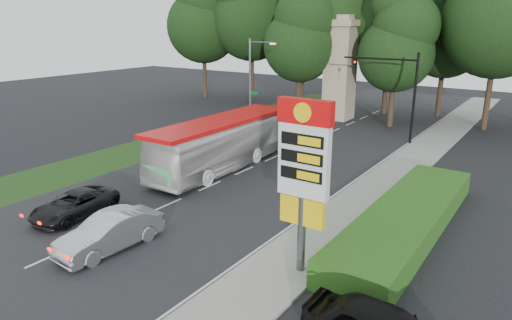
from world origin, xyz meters
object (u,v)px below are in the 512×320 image
Objects in this scene: gas_station_pylon at (304,164)px; streetlight_signs at (252,79)px; sedan_silver at (110,232)px; monument at (340,68)px; traffic_signal_mast at (398,85)px; transit_bus at (221,144)px; suv_charcoal at (75,205)px.

streetlight_signs is (-16.19, 20.01, -0.01)m from gas_station_pylon.
sedan_silver is at bearing -159.07° from gas_station_pylon.
sedan_silver is (-7.70, -2.94, -3.66)m from gas_station_pylon.
traffic_signal_mast is at bearing -38.00° from monument.
transit_bus is (-10.75, 8.62, -2.77)m from gas_station_pylon.
suv_charcoal is (4.19, -21.71, -3.81)m from streetlight_signs.
traffic_signal_mast reaches higher than sedan_silver.
monument is at bearing 58.03° from streetlight_signs.
streetlight_signs is at bearing -171.08° from traffic_signal_mast.
streetlight_signs is 24.75m from sedan_silver.
monument is at bearing 89.30° from transit_bus.
sedan_silver is at bearing -83.55° from monument.
traffic_signal_mast is at bearing 8.92° from streetlight_signs.
traffic_signal_mast reaches higher than suv_charcoal.
traffic_signal_mast is 0.60× the size of transit_bus.
monument is 31.45m from sedan_silver.
streetlight_signs reaches higher than gas_station_pylon.
traffic_signal_mast is (-3.52, 22.00, 0.22)m from gas_station_pylon.
streetlight_signs reaches higher than suv_charcoal.
suv_charcoal is at bearing 167.12° from sedan_silver.
traffic_signal_mast is at bearing 65.41° from suv_charcoal.
streetlight_signs is 0.80× the size of monument.
transit_bus is at bearing -118.38° from traffic_signal_mast.
transit_bus is at bearing -64.50° from streetlight_signs.
streetlight_signs is at bearing 96.02° from suv_charcoal.
streetlight_signs is 1.76× the size of suv_charcoal.
transit_bus reaches higher than suv_charcoal.
gas_station_pylon is 1.50× the size of suv_charcoal.
gas_station_pylon is 9.02m from sedan_silver.
suv_charcoal is (-4.30, 1.25, -0.15)m from sedan_silver.
gas_station_pylon is 12.71m from suv_charcoal.
streetlight_signs reaches higher than traffic_signal_mast.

